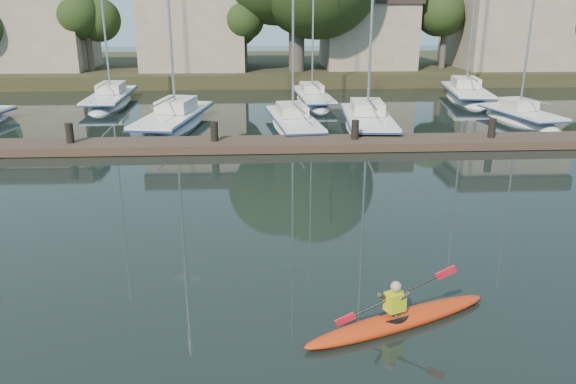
{
  "coord_description": "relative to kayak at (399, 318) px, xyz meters",
  "views": [
    {
      "loc": [
        -1.24,
        -9.43,
        5.79
      ],
      "look_at": [
        -0.44,
        4.42,
        1.2
      ],
      "focal_mm": 35.0,
      "sensor_mm": 36.0,
      "label": 1
    }
  ],
  "objects": [
    {
      "name": "ground",
      "position": [
        -1.41,
        0.17,
        -0.16
      ],
      "size": [
        160.0,
        160.0,
        0.0
      ],
      "primitive_type": "plane",
      "color": "black",
      "rests_on": "ground"
    },
    {
      "name": "kayak",
      "position": [
        0.0,
        0.0,
        0.0
      ],
      "size": [
        4.04,
        2.14,
        1.33
      ],
      "rotation": [
        0.0,
        0.0,
        0.4
      ],
      "color": "red",
      "rests_on": "ground"
    },
    {
      "name": "dock",
      "position": [
        -1.41,
        14.17,
        0.04
      ],
      "size": [
        34.0,
        2.0,
        1.8
      ],
      "color": "#412E25",
      "rests_on": "ground"
    },
    {
      "name": "sailboat_1",
      "position": [
        -6.81,
        19.31,
        -0.37
      ],
      "size": [
        3.81,
        9.52,
        15.16
      ],
      "rotation": [
        0.0,
        0.0,
        -0.17
      ],
      "color": "silver",
      "rests_on": "ground"
    },
    {
      "name": "sailboat_2",
      "position": [
        -0.77,
        18.4,
        -0.33
      ],
      "size": [
        2.85,
        8.57,
        13.92
      ],
      "rotation": [
        0.0,
        0.0,
        0.11
      ],
      "color": "silver",
      "rests_on": "ground"
    },
    {
      "name": "sailboat_3",
      "position": [
        2.93,
        18.16,
        -0.37
      ],
      "size": [
        2.95,
        8.78,
        13.91
      ],
      "rotation": [
        0.0,
        0.0,
        -0.08
      ],
      "color": "silver",
      "rests_on": "ground"
    },
    {
      "name": "sailboat_4",
      "position": [
        11.4,
        19.48,
        -0.34
      ],
      "size": [
        3.0,
        6.75,
        11.07
      ],
      "rotation": [
        0.0,
        0.0,
        0.16
      ],
      "color": "silver",
      "rests_on": "ground"
    },
    {
      "name": "sailboat_5",
      "position": [
        -11.73,
        26.5,
        -0.35
      ],
      "size": [
        2.48,
        9.31,
        15.29
      ],
      "rotation": [
        0.0,
        0.0,
        0.04
      ],
      "color": "silver",
      "rests_on": "ground"
    },
    {
      "name": "sailboat_6",
      "position": [
        1.0,
        26.54,
        -0.33
      ],
      "size": [
        2.33,
        9.15,
        14.42
      ],
      "rotation": [
        0.0,
        0.0,
        0.05
      ],
      "color": "silver",
      "rests_on": "ground"
    },
    {
      "name": "sailboat_7",
      "position": [
        11.23,
        27.14,
        -0.37
      ],
      "size": [
        3.8,
        9.18,
        14.38
      ],
      "rotation": [
        0.0,
        0.0,
        -0.17
      ],
      "color": "silver",
      "rests_on": "ground"
    },
    {
      "name": "shore",
      "position": [
        0.2,
        40.46,
        3.07
      ],
      "size": [
        90.0,
        25.25,
        12.75
      ],
      "color": "#2C361B",
      "rests_on": "ground"
    }
  ]
}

